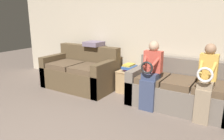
% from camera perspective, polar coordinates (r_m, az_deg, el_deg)
% --- Properties ---
extents(wall_back, '(6.96, 0.06, 2.55)m').
position_cam_1_polar(wall_back, '(4.79, 6.59, 9.93)').
color(wall_back, beige).
rests_on(wall_back, ground_plane).
extents(couch_main, '(1.80, 0.91, 0.84)m').
position_cam_1_polar(couch_main, '(4.16, 17.58, -5.00)').
color(couch_main, '#70665B').
rests_on(couch_main, ground_plane).
extents(couch_side, '(1.61, 0.91, 0.93)m').
position_cam_1_polar(couch_side, '(5.02, -8.17, -0.79)').
color(couch_side, brown).
rests_on(couch_side, ground_plane).
extents(child_left_seated, '(0.32, 0.38, 1.20)m').
position_cam_1_polar(child_left_seated, '(3.85, 10.10, -0.66)').
color(child_left_seated, '#384260').
rests_on(child_left_seated, ground_plane).
extents(child_right_seated, '(0.27, 0.37, 1.22)m').
position_cam_1_polar(child_right_seated, '(3.62, 23.38, -2.36)').
color(child_right_seated, gray).
rests_on(child_right_seated, ground_plane).
extents(side_shelf, '(0.42, 0.48, 0.47)m').
position_cam_1_polar(side_shelf, '(4.74, 4.42, -2.80)').
color(side_shelf, tan).
rests_on(side_shelf, ground_plane).
extents(book_stack, '(0.24, 0.31, 0.14)m').
position_cam_1_polar(book_stack, '(4.65, 4.56, 0.68)').
color(book_stack, '#7A4284').
rests_on(book_stack, side_shelf).
extents(throw_pillow, '(0.38, 0.38, 0.10)m').
position_cam_1_polar(throw_pillow, '(5.04, -4.76, 6.85)').
color(throw_pillow, slate).
rests_on(throw_pillow, couch_side).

